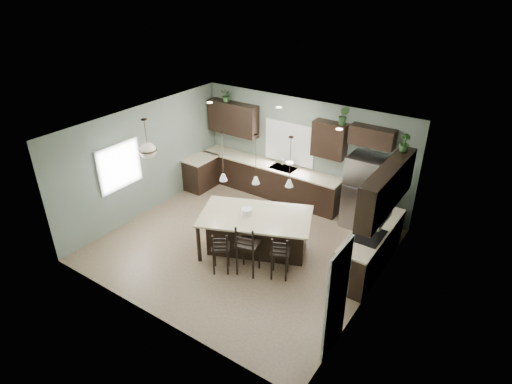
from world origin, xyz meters
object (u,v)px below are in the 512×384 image
object	(u,v)px
bar_stool_right	(280,256)
refrigerator	(365,192)
kitchen_island	(256,233)
bar_stool_center	(248,248)
serving_dish	(247,212)
bar_stool_left	(221,251)
plant_back_left	(227,95)

from	to	relation	value
bar_stool_right	refrigerator	bearing A→B (deg)	53.24
kitchen_island	bar_stool_center	bearing A→B (deg)	-90.27
serving_dish	bar_stool_right	xyz separation A→B (m)	(1.10, -0.40, -0.49)
bar_stool_left	bar_stool_right	distance (m)	1.23
plant_back_left	serving_dish	bearing A→B (deg)	-46.25
serving_dish	bar_stool_left	bearing A→B (deg)	-90.68
kitchen_island	serving_dish	world-z (taller)	serving_dish
refrigerator	plant_back_left	bearing A→B (deg)	177.35
kitchen_island	bar_stool_left	xyz separation A→B (m)	(-0.20, -1.00, 0.03)
bar_stool_center	kitchen_island	bearing A→B (deg)	99.29
kitchen_island	bar_stool_right	xyz separation A→B (m)	(0.92, -0.47, 0.05)
serving_dish	bar_stool_center	distance (m)	0.90
serving_dish	plant_back_left	xyz separation A→B (m)	(-2.51, 2.62, 1.59)
serving_dish	refrigerator	bearing A→B (deg)	54.15
bar_stool_center	bar_stool_right	xyz separation A→B (m)	(0.62, 0.25, -0.08)
bar_stool_center	bar_stool_right	bearing A→B (deg)	8.55
bar_stool_left	bar_stool_center	bearing A→B (deg)	-4.78
bar_stool_center	plant_back_left	world-z (taller)	plant_back_left
kitchen_island	bar_stool_right	size ratio (longest dim) A/B	2.36
serving_dish	bar_stool_right	size ratio (longest dim) A/B	0.24
refrigerator	bar_stool_left	size ratio (longest dim) A/B	1.87
plant_back_left	bar_stool_center	bearing A→B (deg)	-47.50
refrigerator	serving_dish	xyz separation A→B (m)	(-1.75, -2.42, 0.07)
refrigerator	plant_back_left	distance (m)	4.58
bar_stool_left	plant_back_left	world-z (taller)	plant_back_left
bar_stool_right	kitchen_island	bearing A→B (deg)	128.84
refrigerator	plant_back_left	size ratio (longest dim) A/B	5.00
plant_back_left	refrigerator	bearing A→B (deg)	-2.65
serving_dish	bar_stool_left	xyz separation A→B (m)	(-0.01, -0.93, -0.50)
kitchen_island	plant_back_left	distance (m)	4.27
kitchen_island	bar_stool_left	world-z (taller)	bar_stool_left
kitchen_island	bar_stool_left	bearing A→B (deg)	-123.81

